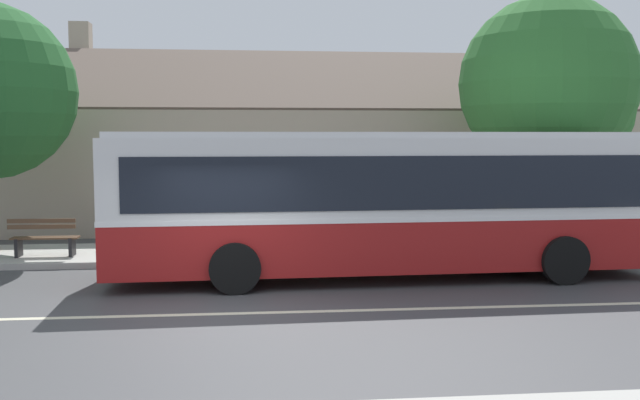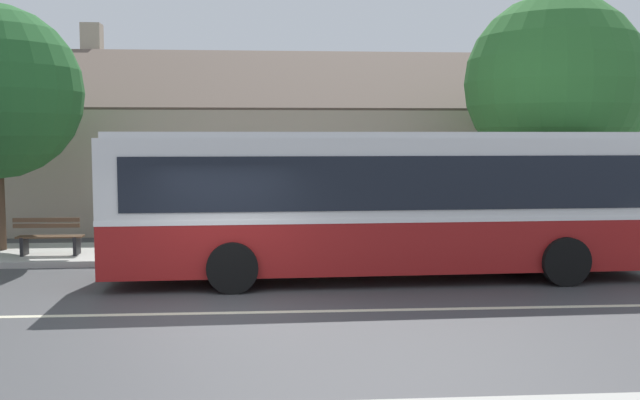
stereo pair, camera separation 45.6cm
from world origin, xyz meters
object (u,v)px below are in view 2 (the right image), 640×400
at_px(transit_bus, 382,200).
at_px(bench_by_building, 50,238).
at_px(bench_down_street, 212,234).
at_px(street_tree_primary, 560,90).
at_px(bus_stop_sign, 638,192).

relative_size(transit_bus, bench_by_building, 7.45).
xyz_separation_m(bench_by_building, bench_down_street, (3.87, 0.55, 0.01)).
bearing_deg(bench_down_street, street_tree_primary, 4.25).
distance_m(bench_by_building, bus_stop_sign, 14.55).
relative_size(bench_by_building, street_tree_primary, 0.23).
distance_m(transit_bus, bench_down_street, 5.04).
relative_size(street_tree_primary, bus_stop_sign, 2.84).
distance_m(bench_by_building, street_tree_primary, 13.70).
xyz_separation_m(street_tree_primary, bus_stop_sign, (1.37, -1.67, -2.62)).
height_order(bench_down_street, street_tree_primary, street_tree_primary).
bearing_deg(transit_bus, bench_down_street, 141.39).
bearing_deg(transit_bus, bus_stop_sign, 17.12).
bearing_deg(transit_bus, street_tree_primary, 34.75).
bearing_deg(bench_down_street, bus_stop_sign, -5.26).
height_order(bench_down_street, bus_stop_sign, bus_stop_sign).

